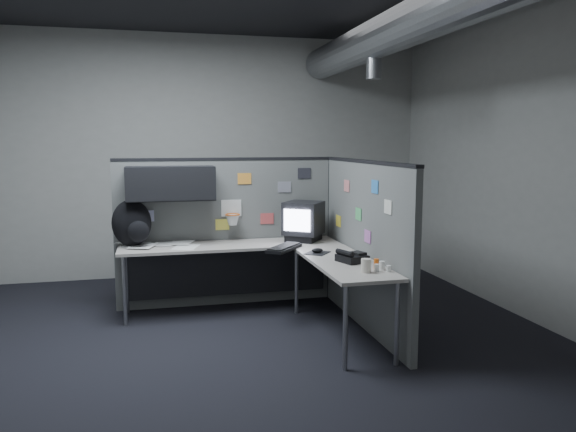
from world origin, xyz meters
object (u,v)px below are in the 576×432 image
object	(u,v)px
keyboard	(284,248)
phone	(352,257)
desk	(259,259)
monitor	(303,221)
backpack	(132,224)

from	to	relation	value
keyboard	phone	distance (m)	0.83
desk	keyboard	distance (m)	0.31
monitor	backpack	size ratio (longest dim) A/B	1.07
phone	backpack	distance (m)	2.30
keyboard	backpack	xyz separation A→B (m)	(-1.47, 0.54, 0.22)
phone	backpack	bearing A→B (deg)	138.75
monitor	backpack	xyz separation A→B (m)	(-1.80, 0.07, 0.02)
desk	backpack	xyz separation A→B (m)	(-1.24, 0.38, 0.35)
monitor	phone	bearing A→B (deg)	-92.55
monitor	keyboard	bearing A→B (deg)	-134.37
desk	keyboard	bearing A→B (deg)	-33.44
desk	monitor	bearing A→B (deg)	29.22
desk	monitor	size ratio (longest dim) A/B	4.44
monitor	phone	distance (m)	1.18
keyboard	monitor	bearing A→B (deg)	48.89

